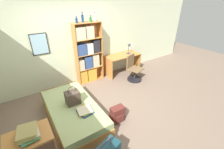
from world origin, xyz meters
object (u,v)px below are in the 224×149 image
Objects in this scene: bed at (73,112)px; desk_chair at (134,72)px; magazine_pile_on_dresser at (27,133)px; bookcase at (88,55)px; desk at (123,60)px; bottle_brown at (83,18)px; book_stack_on_bed at (85,111)px; handbag at (73,97)px; bottle_clear at (90,19)px; bottle_blue at (95,18)px; bottle_green at (77,20)px; desk_lamp at (129,46)px; backpack at (118,114)px.

bed is 2.24× the size of desk_chair.
bookcase is (1.99, 2.26, 0.04)m from magazine_pile_on_dresser.
desk is (1.28, -0.15, -0.40)m from bookcase.
bottle_brown reaches higher than desk.
book_stack_on_bed is at bearing -116.07° from bottle_brown.
handbag is 0.51× the size of desk_chair.
bottle_clear reaches higher than book_stack_on_bed.
bottle_brown reaches higher than magazine_pile_on_dresser.
bottle_blue is (0.39, -0.00, -0.01)m from bottle_brown.
bottle_green is (0.79, 1.37, 1.41)m from handbag.
magazine_pile_on_dresser is 3.65m from desk_chair.
bed is at bearing -164.52° from desk_chair.
book_stack_on_bed is at bearing -125.10° from bottle_blue.
book_stack_on_bed is at bearing -143.27° from desk.
bottle_green is 0.15× the size of desk.
bottle_blue is at bearing 171.96° from desk_lamp.
bottle_clear is at bearing -13.51° from bottle_brown.
magazine_pile_on_dresser is at bearing -149.39° from desk_lamp.
bed is at bearing 111.79° from book_stack_on_bed.
bottle_blue reaches higher than bed.
magazine_pile_on_dresser is 2.06× the size of bottle_clear.
magazine_pile_on_dresser is 1.52× the size of bottle_blue.
backpack is at bearing -134.12° from desk_lamp.
desk_lamp is at bearing 33.38° from book_stack_on_bed.
desk is at bearing 28.37° from handbag.
magazine_pile_on_dresser is at bearing -127.90° from bottle_green.
desk_lamp reaches higher than bed.
handbag is 2.45m from bottle_blue.
desk_lamp is 1.10× the size of backpack.
desk_lamp is (1.62, -0.18, -1.03)m from bottle_brown.
desk_lamp is (3.56, 2.10, 0.11)m from magazine_pile_on_dresser.
bookcase is at bearing 52.59° from bed.
bottle_clear is at bearing 48.11° from bed.
bed reaches higher than backpack.
backpack is at bearing -40.02° from handbag.
magazine_pile_on_dresser is 0.44× the size of desk_chair.
desk reaches higher than book_stack_on_bed.
bottle_clear reaches higher than desk.
magazine_pile_on_dresser is at bearing -131.40° from bookcase.
bed is at bearing 42.61° from magazine_pile_on_dresser.
bottle_brown is 2.34m from desk_chair.
bed is 2.72m from bottle_blue.
desk is 3.13× the size of desk_lamp.
desk_lamp is (0.28, -0.01, 0.47)m from desk.
bottle_brown is at bearing 63.93° from book_stack_on_bed.
desk_chair is at bearing -114.00° from desk_lamp.
backpack is (1.71, 0.20, -0.68)m from magazine_pile_on_dresser.
desk_lamp is at bearing 66.00° from desk_chair.
handbag is at bearing 139.98° from backpack.
bottle_blue is at bearing 73.51° from backpack.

